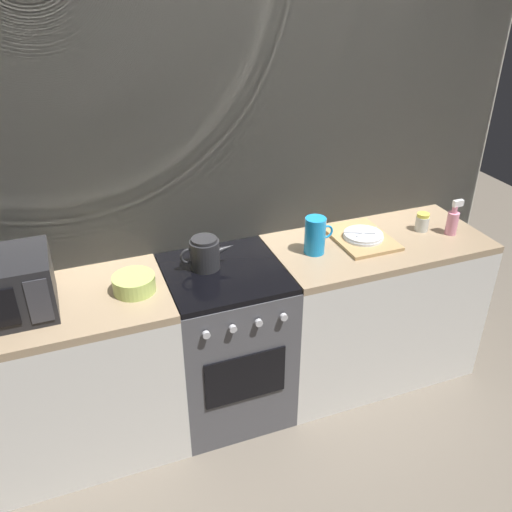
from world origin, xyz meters
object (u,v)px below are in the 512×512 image
Objects in this scene: kettle at (205,253)px; stove_unit at (227,342)px; pitcher at (315,235)px; spray_bottle at (453,221)px; spice_jar at (422,222)px; mixing_bowl at (134,284)px; dish_pile at (362,237)px.

stove_unit is at bearing -40.21° from kettle.
spray_bottle reaches higher than pitcher.
pitcher is 0.69m from spice_jar.
mixing_bowl is 1.90× the size of spice_jar.
kettle is (-0.08, 0.07, 0.53)m from stove_unit.
spice_jar is at bearing -1.64° from kettle.
kettle is 0.59m from pitcher.
stove_unit is 3.16× the size of kettle.
kettle is at bearing 139.79° from stove_unit.
pitcher is at bearing 2.19° from mixing_bowl.
stove_unit is at bearing -178.56° from pitcher.
dish_pile is 3.81× the size of spice_jar.
mixing_bowl is 1.00× the size of pitcher.
pitcher is 0.50× the size of dish_pile.
stove_unit is 2.25× the size of dish_pile.
spray_bottle is at bearing -36.22° from spice_jar.
stove_unit is at bearing -178.59° from spice_jar.
spray_bottle is at bearing -5.49° from pitcher.
spice_jar is 0.52× the size of spray_bottle.
stove_unit is at bearing -176.82° from dish_pile.
pitcher reaches higher than mixing_bowl.
pitcher reaches higher than spice_jar.
stove_unit is at bearing 3.04° from mixing_bowl.
pitcher is at bearing -173.96° from dish_pile.
spice_jar is at bearing -2.39° from dish_pile.
spray_bottle reaches higher than mixing_bowl.
stove_unit is 4.50× the size of mixing_bowl.
pitcher is at bearing 174.51° from spray_bottle.
mixing_bowl is 1.27m from dish_pile.
mixing_bowl is at bearing -178.15° from spice_jar.
spice_jar is at bearing 1.85° from mixing_bowl.
pitcher reaches higher than kettle.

